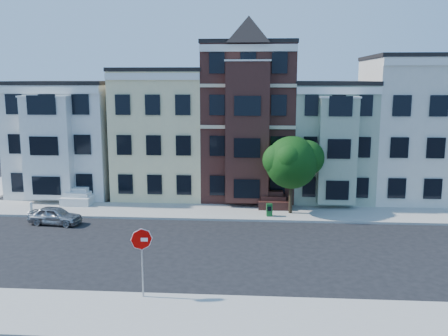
# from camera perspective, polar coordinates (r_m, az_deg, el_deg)

# --- Properties ---
(ground) EXTENTS (120.00, 120.00, 0.00)m
(ground) POSITION_cam_1_polar(r_m,az_deg,el_deg) (28.12, 2.07, -9.55)
(ground) COLOR black
(far_sidewalk) EXTENTS (60.00, 4.00, 0.15)m
(far_sidewalk) POSITION_cam_1_polar(r_m,az_deg,el_deg) (35.73, 2.55, -5.11)
(far_sidewalk) COLOR #9E9B93
(far_sidewalk) RESTS_ON ground
(near_sidewalk) EXTENTS (60.00, 4.00, 0.15)m
(near_sidewalk) POSITION_cam_1_polar(r_m,az_deg,el_deg) (20.74, 1.21, -16.83)
(near_sidewalk) COLOR #9E9B93
(near_sidewalk) RESTS_ON ground
(house_white) EXTENTS (8.00, 9.00, 9.00)m
(house_white) POSITION_cam_1_polar(r_m,az_deg,el_deg) (44.23, -16.99, 3.25)
(house_white) COLOR silver
(house_white) RESTS_ON ground
(house_yellow) EXTENTS (7.00, 9.00, 10.00)m
(house_yellow) POSITION_cam_1_polar(r_m,az_deg,el_deg) (41.96, -6.75, 3.96)
(house_yellow) COLOR beige
(house_yellow) RESTS_ON ground
(house_brown) EXTENTS (7.00, 9.00, 12.00)m
(house_brown) POSITION_cam_1_polar(r_m,az_deg,el_deg) (41.11, 2.88, 5.29)
(house_brown) COLOR #3B1B17
(house_brown) RESTS_ON ground
(house_green) EXTENTS (6.00, 9.00, 9.00)m
(house_green) POSITION_cam_1_polar(r_m,az_deg,el_deg) (41.63, 11.86, 3.07)
(house_green) COLOR #98A78D
(house_green) RESTS_ON ground
(house_cream) EXTENTS (8.00, 9.00, 11.00)m
(house_cream) POSITION_cam_1_polar(r_m,az_deg,el_deg) (43.03, 21.21, 4.17)
(house_cream) COLOR silver
(house_cream) RESTS_ON ground
(street_tree) EXTENTS (7.37, 7.37, 6.72)m
(street_tree) POSITION_cam_1_polar(r_m,az_deg,el_deg) (34.93, 7.71, 0.22)
(street_tree) COLOR #13450F
(street_tree) RESTS_ON far_sidewalk
(parked_car) EXTENTS (3.66, 1.86, 1.19)m
(parked_car) POSITION_cam_1_polar(r_m,az_deg,el_deg) (34.85, -18.75, -5.16)
(parked_car) COLOR #9A9BA0
(parked_car) RESTS_ON ground
(newspaper_box) EXTENTS (0.44, 0.40, 0.87)m
(newspaper_box) POSITION_cam_1_polar(r_m,az_deg,el_deg) (34.59, 5.20, -4.79)
(newspaper_box) COLOR #165122
(newspaper_box) RESTS_ON far_sidewalk
(fire_hydrant) EXTENTS (0.29, 0.29, 0.66)m
(fire_hydrant) POSITION_cam_1_polar(r_m,az_deg,el_deg) (37.68, -21.17, -4.36)
(fire_hydrant) COLOR silver
(fire_hydrant) RESTS_ON far_sidewalk
(stop_sign) EXTENTS (0.96, 0.16, 3.47)m
(stop_sign) POSITION_cam_1_polar(r_m,az_deg,el_deg) (22.01, -9.33, -10.18)
(stop_sign) COLOR #C10200
(stop_sign) RESTS_ON near_sidewalk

